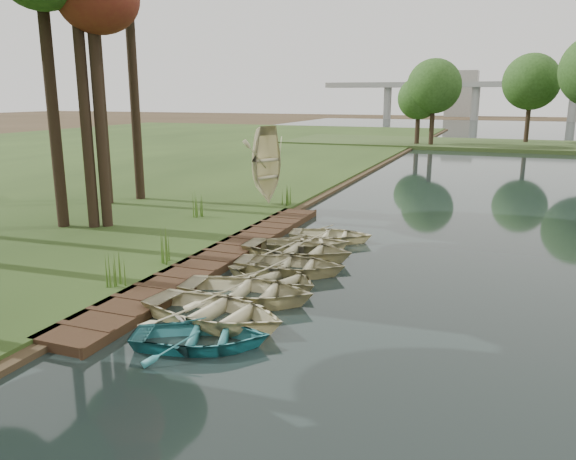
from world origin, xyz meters
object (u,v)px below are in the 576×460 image
(boardwalk, at_px, (223,256))
(rowboat_2, at_px, (247,288))
(rowboat_1, at_px, (214,308))
(stored_rowboat, at_px, (267,196))
(rowboat_0, at_px, (201,334))

(boardwalk, xyz_separation_m, rowboat_2, (2.57, -3.50, 0.29))
(boardwalk, bearing_deg, rowboat_1, -64.54)
(rowboat_1, relative_size, stored_rowboat, 1.01)
(stored_rowboat, bearing_deg, rowboat_0, -141.15)
(rowboat_1, bearing_deg, stored_rowboat, 25.17)
(rowboat_0, height_order, rowboat_1, rowboat_1)
(rowboat_0, relative_size, stored_rowboat, 0.81)
(stored_rowboat, bearing_deg, rowboat_2, -138.25)
(boardwalk, bearing_deg, rowboat_0, -66.39)
(rowboat_1, xyz_separation_m, rowboat_2, (0.10, 1.71, -0.01))
(boardwalk, relative_size, rowboat_1, 4.12)
(rowboat_1, height_order, rowboat_2, rowboat_1)
(rowboat_1, height_order, stored_rowboat, stored_rowboat)
(rowboat_1, bearing_deg, rowboat_2, 3.90)
(rowboat_0, height_order, stored_rowboat, stored_rowboat)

